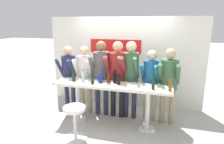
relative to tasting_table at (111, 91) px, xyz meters
The scene contains 20 objects.
ground_plane 0.81m from the tasting_table, ahead, with size 40.00×40.00×0.00m, color #B2ADA3.
back_wall 1.33m from the tasting_table, 90.10° to the left, with size 4.18×0.12×2.40m.
tasting_table is the anchor object (origin of this frame).
bar_stool 0.96m from the tasting_table, 126.51° to the right, with size 0.45×0.45×0.69m.
person_far_left 1.34m from the tasting_table, 159.87° to the left, with size 0.41×0.52×1.69m.
person_left 0.95m from the tasting_table, 149.86° to the left, with size 0.45×0.56×1.70m.
person_center_left 0.67m from the tasting_table, 129.15° to the left, with size 0.48×0.59×1.84m.
person_center 0.56m from the tasting_table, 86.40° to the left, with size 0.49×0.60×1.84m.
person_center_right 0.68m from the tasting_table, 55.27° to the left, with size 0.46×0.59×1.85m.
person_right 0.97m from the tasting_table, 32.09° to the left, with size 0.45×0.56×1.66m.
person_far_right 1.29m from the tasting_table, 19.78° to the left, with size 0.47×0.57×1.73m.
wine_bottle_0 0.31m from the tasting_table, 129.29° to the left, with size 0.07×0.07×0.28m.
wine_bottle_1 0.95m from the tasting_table, ahead, with size 0.06×0.06×0.31m.
wine_bottle_2 1.26m from the tasting_table, ahead, with size 0.06×0.06×0.30m.
wine_bottle_3 0.50m from the tasting_table, 167.05° to the right, with size 0.06×0.06×0.32m.
wine_bottle_4 0.93m from the tasting_table, behind, with size 0.08×0.08×0.30m.
wine_bottle_5 0.32m from the tasting_table, 68.32° to the left, with size 0.08×0.08×0.30m.
wine_bottle_6 0.72m from the tasting_table, behind, with size 0.07×0.07×0.28m.
wine_bottle_7 0.33m from the tasting_table, 10.07° to the left, with size 0.07×0.07×0.28m.
decorative_vase 0.36m from the tasting_table, 167.98° to the left, with size 0.13×0.13×0.22m.
Camera 1 is at (1.11, -3.93, 2.28)m, focal length 32.00 mm.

